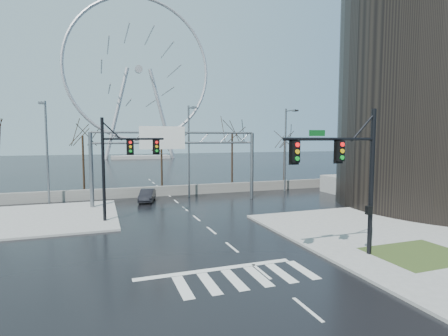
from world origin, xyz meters
name	(u,v)px	position (x,y,z in m)	size (l,w,h in m)	color
ground	(232,247)	(0.00, 0.00, 0.00)	(260.00, 260.00, 0.00)	black
sidewalk_right_ext	(348,224)	(10.00, 2.00, 0.07)	(12.00, 10.00, 0.15)	gray
sidewalk_far	(52,217)	(-11.00, 12.00, 0.07)	(10.00, 12.00, 0.15)	gray
grass_strip	(419,254)	(9.00, -5.00, 0.15)	(5.00, 4.00, 0.02)	#2B3A18
barrier_wall	(169,191)	(0.00, 20.00, 0.55)	(52.00, 0.50, 1.10)	slate
signal_mast_near	(352,168)	(5.14, -4.04, 4.87)	(5.52, 0.41, 8.00)	black
signal_mast_far	(119,159)	(-5.87, 8.96, 4.83)	(4.72, 0.41, 8.00)	black
sign_gantry	(174,151)	(-0.38, 14.96, 5.18)	(16.36, 0.40, 7.60)	slate
streetlight_left	(46,144)	(-12.00, 18.16, 5.89)	(0.50, 2.55, 10.00)	slate
streetlight_mid	(190,143)	(2.00, 18.16, 5.89)	(0.50, 2.55, 10.00)	slate
streetlight_right	(287,143)	(14.00, 18.16, 5.89)	(0.50, 2.55, 10.00)	slate
tree_left	(83,142)	(-9.00, 23.50, 5.98)	(3.75, 3.75, 7.50)	black
tree_center	(161,149)	(0.00, 24.50, 5.17)	(3.25, 3.25, 6.50)	black
tree_right	(232,140)	(9.00, 23.50, 6.22)	(3.90, 3.90, 7.80)	black
tree_far_right	(285,146)	(17.00, 24.00, 5.41)	(3.40, 3.40, 6.80)	black
ferris_wheel	(139,75)	(5.00, 95.00, 26.13)	(45.00, 6.00, 50.91)	gray
car	(147,195)	(-2.78, 17.00, 0.63)	(1.33, 3.81, 1.25)	black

